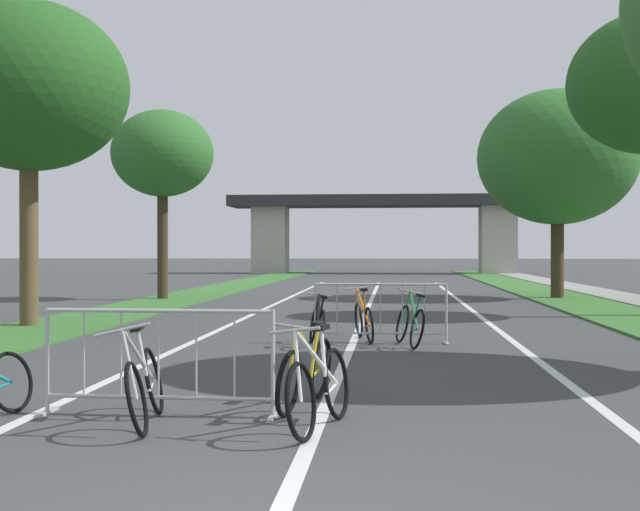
% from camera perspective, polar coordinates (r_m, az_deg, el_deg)
% --- Properties ---
extents(grass_verge_left, '(2.40, 63.88, 0.05)m').
position_cam_1_polar(grass_verge_left, '(31.16, -8.00, -2.56)').
color(grass_verge_left, '#386B2D').
rests_on(grass_verge_left, ground).
extents(grass_verge_right, '(2.40, 63.88, 0.05)m').
position_cam_1_polar(grass_verge_right, '(30.88, 15.57, -2.60)').
color(grass_verge_right, '#386B2D').
rests_on(grass_verge_right, ground).
extents(sidewalk_path_right, '(1.66, 63.88, 0.08)m').
position_cam_1_polar(sidewalk_path_right, '(31.31, 19.23, -2.54)').
color(sidewalk_path_right, gray).
rests_on(sidewalk_path_right, ground).
extents(lane_stripe_center, '(0.14, 36.95, 0.01)m').
position_cam_1_polar(lane_stripe_center, '(22.73, 3.29, -3.71)').
color(lane_stripe_center, silver).
rests_on(lane_stripe_center, ground).
extents(lane_stripe_right_lane, '(0.14, 36.95, 0.01)m').
position_cam_1_polar(lane_stripe_right_lane, '(22.82, 10.40, -3.70)').
color(lane_stripe_right_lane, silver).
rests_on(lane_stripe_right_lane, ground).
extents(lane_stripe_left_lane, '(0.14, 36.95, 0.01)m').
position_cam_1_polar(lane_stripe_left_lane, '(22.99, -3.78, -3.66)').
color(lane_stripe_left_lane, silver).
rests_on(lane_stripe_left_lane, ground).
extents(overpass_bridge, '(21.08, 3.97, 5.35)m').
position_cam_1_polar(overpass_bridge, '(57.02, 4.35, 2.53)').
color(overpass_bridge, '#2D2D30').
rests_on(overpass_bridge, ground).
extents(tree_left_cypress_far, '(4.16, 4.16, 6.83)m').
position_cam_1_polar(tree_left_cypress_far, '(18.65, -19.47, 10.88)').
color(tree_left_cypress_far, brown).
rests_on(tree_left_cypress_far, ground).
extents(tree_left_oak_near, '(3.31, 3.31, 6.17)m').
position_cam_1_polar(tree_left_oak_near, '(27.44, -10.82, 6.86)').
color(tree_left_oak_near, '#3D2D1E').
rests_on(tree_left_oak_near, ground).
extents(tree_right_maple_mid, '(5.26, 5.26, 6.94)m').
position_cam_1_polar(tree_right_maple_mid, '(28.61, 16.08, 6.51)').
color(tree_right_maple_mid, '#3D2D1E').
rests_on(tree_right_maple_mid, ground).
extents(crowd_barrier_nearest, '(2.34, 0.47, 1.05)m').
position_cam_1_polar(crowd_barrier_nearest, '(8.31, -11.09, -7.28)').
color(crowd_barrier_nearest, '#ADADB2').
rests_on(crowd_barrier_nearest, ground).
extents(crowd_barrier_second, '(2.34, 0.50, 1.05)m').
position_cam_1_polar(crowd_barrier_second, '(14.39, 4.20, -4.03)').
color(crowd_barrier_second, '#ADADB2').
rests_on(crowd_barrier_second, ground).
extents(bicycle_silver_0, '(0.52, 1.68, 1.00)m').
position_cam_1_polar(bicycle_silver_0, '(7.90, -12.01, -8.72)').
color(bicycle_silver_0, black).
rests_on(bicycle_silver_0, ground).
extents(bicycle_green_1, '(0.56, 1.67, 0.97)m').
position_cam_1_polar(bicycle_green_1, '(14.02, 6.24, -4.73)').
color(bicycle_green_1, black).
rests_on(bicycle_green_1, ground).
extents(bicycle_yellow_2, '(0.53, 1.71, 0.92)m').
position_cam_1_polar(bicycle_yellow_2, '(8.59, -0.97, -8.05)').
color(bicycle_yellow_2, black).
rests_on(bicycle_yellow_2, ground).
extents(bicycle_orange_3, '(0.59, 1.68, 0.96)m').
position_cam_1_polar(bicycle_orange_3, '(14.83, 3.03, -4.48)').
color(bicycle_orange_3, black).
rests_on(bicycle_orange_3, ground).
extents(bicycle_black_4, '(0.47, 1.65, 0.90)m').
position_cam_1_polar(bicycle_black_4, '(13.98, -0.18, -4.79)').
color(bicycle_black_4, black).
rests_on(bicycle_black_4, ground).
extents(bicycle_white_6, '(0.66, 1.68, 0.98)m').
position_cam_1_polar(bicycle_white_6, '(7.55, -0.04, -9.11)').
color(bicycle_white_6, black).
rests_on(bicycle_white_6, ground).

